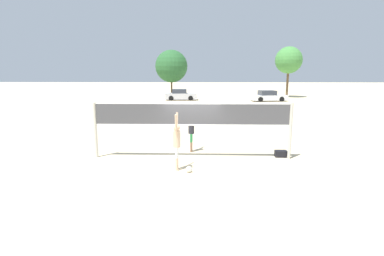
{
  "coord_description": "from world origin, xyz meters",
  "views": [
    {
      "loc": [
        0.39,
        -12.93,
        3.78
      ],
      "look_at": [
        0.0,
        0.0,
        1.36
      ],
      "focal_mm": 28.0,
      "sensor_mm": 36.0,
      "label": 1
    }
  ],
  "objects_px": {
    "parked_car_near": "(181,95)",
    "tree_right_cluster": "(289,60)",
    "player_blocker": "(191,128)",
    "parked_car_mid": "(268,96)",
    "volleyball_net": "(192,120)",
    "gear_bag": "(281,154)",
    "player_spiker": "(177,140)",
    "tree_left_cluster": "(171,66)",
    "volleyball": "(189,169)"
  },
  "relations": [
    {
      "from": "player_spiker",
      "to": "tree_right_cluster",
      "type": "relative_size",
      "value": 0.3
    },
    {
      "from": "parked_car_mid",
      "to": "tree_left_cluster",
      "type": "distance_m",
      "value": 14.74
    },
    {
      "from": "volleyball_net",
      "to": "player_spiker",
      "type": "xyz_separation_m",
      "value": [
        -0.54,
        -1.68,
        -0.55
      ]
    },
    {
      "from": "parked_car_mid",
      "to": "tree_right_cluster",
      "type": "height_order",
      "value": "tree_right_cluster"
    },
    {
      "from": "volleyball_net",
      "to": "tree_left_cluster",
      "type": "bearing_deg",
      "value": 97.15
    },
    {
      "from": "parked_car_near",
      "to": "tree_right_cluster",
      "type": "height_order",
      "value": "tree_right_cluster"
    },
    {
      "from": "tree_right_cluster",
      "to": "gear_bag",
      "type": "bearing_deg",
      "value": -105.99
    },
    {
      "from": "player_blocker",
      "to": "gear_bag",
      "type": "relative_size",
      "value": 4.17
    },
    {
      "from": "parked_car_near",
      "to": "tree_right_cluster",
      "type": "relative_size",
      "value": 0.57
    },
    {
      "from": "tree_right_cluster",
      "to": "parked_car_near",
      "type": "bearing_deg",
      "value": -162.56
    },
    {
      "from": "volleyball_net",
      "to": "parked_car_mid",
      "type": "relative_size",
      "value": 1.81
    },
    {
      "from": "player_blocker",
      "to": "parked_car_mid",
      "type": "relative_size",
      "value": 0.45
    },
    {
      "from": "volleyball_net",
      "to": "parked_car_mid",
      "type": "bearing_deg",
      "value": 70.97
    },
    {
      "from": "parked_car_near",
      "to": "player_blocker",
      "type": "bearing_deg",
      "value": -86.65
    },
    {
      "from": "volleyball_net",
      "to": "tree_left_cluster",
      "type": "relative_size",
      "value": 1.25
    },
    {
      "from": "player_blocker",
      "to": "parked_car_near",
      "type": "xyz_separation_m",
      "value": [
        -2.31,
        27.04,
        -0.49
      ]
    },
    {
      "from": "tree_left_cluster",
      "to": "gear_bag",
      "type": "bearing_deg",
      "value": -75.79
    },
    {
      "from": "player_spiker",
      "to": "volleyball",
      "type": "xyz_separation_m",
      "value": [
        0.48,
        -0.3,
        -1.07
      ]
    },
    {
      "from": "volleyball_net",
      "to": "player_blocker",
      "type": "xyz_separation_m",
      "value": [
        -0.07,
        1.07,
        -0.58
      ]
    },
    {
      "from": "volleyball",
      "to": "tree_left_cluster",
      "type": "xyz_separation_m",
      "value": [
        -3.94,
        33.87,
        4.5
      ]
    },
    {
      "from": "volleyball",
      "to": "gear_bag",
      "type": "distance_m",
      "value": 4.64
    },
    {
      "from": "player_blocker",
      "to": "gear_bag",
      "type": "xyz_separation_m",
      "value": [
        4.08,
        -0.82,
        -1.0
      ]
    },
    {
      "from": "volleyball_net",
      "to": "gear_bag",
      "type": "xyz_separation_m",
      "value": [
        4.01,
        0.25,
        -1.59
      ]
    },
    {
      "from": "volleyball_net",
      "to": "gear_bag",
      "type": "relative_size",
      "value": 16.66
    },
    {
      "from": "player_spiker",
      "to": "parked_car_mid",
      "type": "distance_m",
      "value": 30.2
    },
    {
      "from": "volleyball_net",
      "to": "tree_left_cluster",
      "type": "xyz_separation_m",
      "value": [
        -4.0,
        31.9,
        2.88
      ]
    },
    {
      "from": "player_spiker",
      "to": "tree_right_cluster",
      "type": "xyz_separation_m",
      "value": [
        13.96,
        34.75,
        4.32
      ]
    },
    {
      "from": "volleyball",
      "to": "tree_right_cluster",
      "type": "height_order",
      "value": "tree_right_cluster"
    },
    {
      "from": "volleyball_net",
      "to": "parked_car_near",
      "type": "bearing_deg",
      "value": 94.84
    },
    {
      "from": "player_spiker",
      "to": "parked_car_mid",
      "type": "xyz_separation_m",
      "value": [
        9.81,
        28.56,
        -0.57
      ]
    },
    {
      "from": "player_blocker",
      "to": "volleyball",
      "type": "xyz_separation_m",
      "value": [
        0.01,
        -3.04,
        -1.04
      ]
    },
    {
      "from": "player_spiker",
      "to": "parked_car_near",
      "type": "xyz_separation_m",
      "value": [
        -1.84,
        29.79,
        -0.52
      ]
    },
    {
      "from": "tree_left_cluster",
      "to": "tree_right_cluster",
      "type": "height_order",
      "value": "tree_right_cluster"
    },
    {
      "from": "player_blocker",
      "to": "parked_car_near",
      "type": "bearing_deg",
      "value": -175.11
    },
    {
      "from": "parked_car_near",
      "to": "volleyball_net",
      "type": "bearing_deg",
      "value": -86.7
    },
    {
      "from": "player_spiker",
      "to": "tree_left_cluster",
      "type": "bearing_deg",
      "value": 5.88
    },
    {
      "from": "tree_right_cluster",
      "to": "volleyball",
      "type": "bearing_deg",
      "value": -111.03
    },
    {
      "from": "tree_left_cluster",
      "to": "tree_right_cluster",
      "type": "xyz_separation_m",
      "value": [
        17.42,
        1.18,
        0.89
      ]
    },
    {
      "from": "player_blocker",
      "to": "volleyball",
      "type": "bearing_deg",
      "value": 0.17
    },
    {
      "from": "volleyball_net",
      "to": "tree_right_cluster",
      "type": "xyz_separation_m",
      "value": [
        13.42,
        33.08,
        3.77
      ]
    },
    {
      "from": "player_blocker",
      "to": "volleyball",
      "type": "height_order",
      "value": "player_blocker"
    },
    {
      "from": "volleyball_net",
      "to": "parked_car_mid",
      "type": "xyz_separation_m",
      "value": [
        9.27,
        26.88,
        -1.12
      ]
    },
    {
      "from": "player_spiker",
      "to": "gear_bag",
      "type": "height_order",
      "value": "player_spiker"
    },
    {
      "from": "player_blocker",
      "to": "tree_left_cluster",
      "type": "relative_size",
      "value": 0.31
    },
    {
      "from": "volleyball",
      "to": "gear_bag",
      "type": "height_order",
      "value": "gear_bag"
    },
    {
      "from": "volleyball_net",
      "to": "player_blocker",
      "type": "height_order",
      "value": "volleyball_net"
    },
    {
      "from": "player_blocker",
      "to": "tree_left_cluster",
      "type": "height_order",
      "value": "tree_left_cluster"
    },
    {
      "from": "parked_car_near",
      "to": "parked_car_mid",
      "type": "xyz_separation_m",
      "value": [
        11.65,
        -1.23,
        -0.04
      ]
    },
    {
      "from": "volleyball_net",
      "to": "parked_car_near",
      "type": "distance_m",
      "value": 28.24
    },
    {
      "from": "gear_bag",
      "to": "tree_left_cluster",
      "type": "relative_size",
      "value": 0.07
    }
  ]
}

